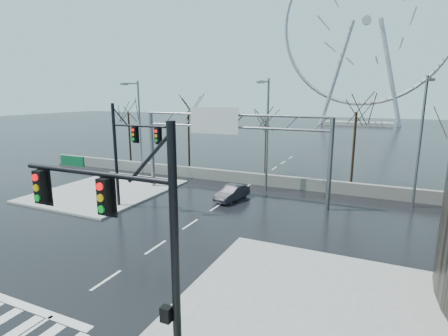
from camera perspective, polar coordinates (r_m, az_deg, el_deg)
The scene contains 16 objects.
ground at distance 18.27m, azimuth -18.68°, elevation -16.97°, with size 260.00×260.00×0.00m, color black.
sidewalk_right_ext at distance 15.99m, azimuth 16.89°, elevation -21.03°, with size 12.00×10.00×0.15m, color gray.
sidewalk_far at distance 33.48m, azimuth -18.59°, elevation -3.51°, with size 10.00×12.00×0.15m, color gray.
barrier_wall at distance 34.38m, azimuth 4.45°, elevation -1.70°, with size 52.00×0.50×1.10m, color slate.
signal_mast_near at distance 10.35m, azimuth -14.67°, elevation -9.83°, with size 5.52×0.41×8.00m.
signal_mast_far at distance 26.95m, azimuth -15.61°, elevation 3.38°, with size 4.72×0.41×8.00m.
sign_gantry at distance 29.08m, azimuth 0.48°, elevation 5.12°, with size 16.36×0.40×7.60m.
streetlight_left at distance 37.78m, azimuth -13.93°, elevation 7.43°, with size 0.50×2.55×10.00m.
streetlight_mid at distance 31.15m, azimuth 6.93°, elevation 6.79°, with size 0.50×2.55×10.00m.
streetlight_right at distance 29.84m, azimuth 29.55°, elevation 5.11°, with size 0.50×2.55×10.00m.
tree_far_left at distance 46.10m, azimuth -15.32°, elevation 7.72°, with size 3.50×3.50×7.00m.
tree_left at distance 40.50m, azimuth -5.84°, elevation 8.12°, with size 3.75×3.75×7.50m.
tree_center at distance 37.83m, azimuth 6.92°, elevation 6.61°, with size 3.25×3.25×6.50m.
tree_right at distance 35.09m, azimuth 20.71°, elevation 7.23°, with size 3.90×3.90×7.80m.
ferris_wheel at distance 108.04m, azimuth 22.18°, elevation 20.44°, with size 45.00×6.00×50.91m.
car at distance 29.06m, azimuth 1.31°, elevation -4.09°, with size 1.30×3.72×1.23m, color black.
Camera 1 is at (11.33, -11.43, 8.65)m, focal length 28.00 mm.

